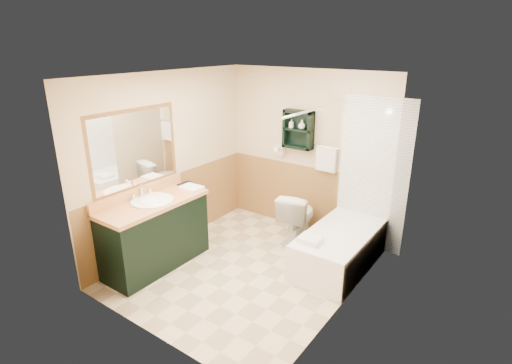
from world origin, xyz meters
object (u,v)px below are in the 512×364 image
object	(u,v)px
vanity	(155,234)
soap_bottle_a	(291,126)
wall_shelf	(298,130)
toilet	(297,217)
vanity_book	(182,176)
soap_bottle_b	(302,126)
bathtub	(340,248)
hair_dryer	(281,150)

from	to	relation	value
vanity	soap_bottle_a	bearing A→B (deg)	68.43
wall_shelf	vanity	xyz separation A→B (m)	(-0.89, -1.99, -1.10)
toilet	vanity_book	world-z (taller)	vanity_book
vanity	soap_bottle_b	xyz separation A→B (m)	(0.95, 1.98, 1.17)
vanity	bathtub	size ratio (longest dim) A/B	0.94
soap_bottle_b	bathtub	bearing A→B (deg)	-32.26
vanity_book	soap_bottle_a	size ratio (longest dim) A/B	1.71
toilet	soap_bottle_b	world-z (taller)	soap_bottle_b
wall_shelf	bathtub	distance (m)	1.77
vanity	soap_bottle_b	world-z (taller)	soap_bottle_b
soap_bottle_a	hair_dryer	bearing A→B (deg)	170.96
bathtub	toilet	distance (m)	0.83
wall_shelf	bathtub	world-z (taller)	wall_shelf
vanity_book	soap_bottle_a	world-z (taller)	soap_bottle_a
bathtub	soap_bottle_a	distance (m)	1.87
hair_dryer	toilet	distance (m)	1.06
bathtub	wall_shelf	bearing A→B (deg)	149.08
vanity	toilet	distance (m)	1.99
bathtub	toilet	world-z (taller)	toilet
soap_bottle_b	vanity_book	bearing A→B (deg)	-130.56
wall_shelf	vanity_book	bearing A→B (deg)	-128.91
bathtub	soap_bottle_a	size ratio (longest dim) A/B	12.38
toilet	soap_bottle_b	size ratio (longest dim) A/B	5.89
soap_bottle_a	vanity	bearing A→B (deg)	-111.57
soap_bottle_a	soap_bottle_b	bearing A→B (deg)	0.00
hair_dryer	soap_bottle_b	world-z (taller)	soap_bottle_b
vanity	vanity_book	world-z (taller)	vanity_book
toilet	soap_bottle_a	distance (m)	1.32
soap_bottle_b	wall_shelf	bearing A→B (deg)	175.23
hair_dryer	vanity	xyz separation A→B (m)	(-0.59, -2.01, -0.75)
vanity	toilet	xyz separation A→B (m)	(1.14, 1.63, -0.07)
hair_dryer	soap_bottle_a	xyz separation A→B (m)	(0.19, -0.03, 0.39)
toilet	soap_bottle_a	world-z (taller)	soap_bottle_a
toilet	vanity_book	distance (m)	1.73
bathtub	soap_bottle_a	world-z (taller)	soap_bottle_a
bathtub	vanity_book	xyz separation A→B (m)	(-2.08, -0.70, 0.75)
hair_dryer	soap_bottle_b	bearing A→B (deg)	-4.76
hair_dryer	vanity_book	bearing A→B (deg)	-119.59
wall_shelf	vanity	bearing A→B (deg)	-114.25
bathtub	toilet	size ratio (longest dim) A/B	1.96
bathtub	toilet	xyz separation A→B (m)	(-0.78, 0.25, 0.13)
hair_dryer	soap_bottle_b	distance (m)	0.55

